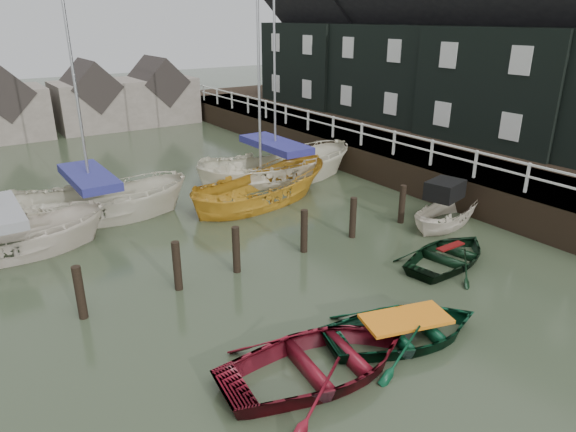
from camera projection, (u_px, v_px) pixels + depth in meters
ground at (335, 304)px, 13.21m from camera, size 120.00×120.00×0.00m
pier at (355, 149)px, 25.62m from camera, size 3.04×32.00×2.70m
land_strip at (429, 148)px, 28.79m from camera, size 14.00×38.00×1.50m
quay_houses at (461, 42)px, 25.69m from camera, size 6.52×28.14×10.01m
mooring_pilings at (239, 255)px, 14.74m from camera, size 13.72×0.22×1.80m
far_sheds at (89, 100)px, 32.93m from camera, size 14.00×4.08×4.39m
rowboat_red at (321, 374)px, 10.63m from camera, size 4.71×3.63×0.90m
rowboat_green at (404, 339)px, 11.78m from camera, size 4.41×3.67×0.79m
rowboat_dkgreen at (449, 262)px, 15.45m from camera, size 3.89×3.09×0.72m
motorboat at (445, 220)px, 18.34m from camera, size 3.98×2.24×2.25m
sailboat_a at (7, 252)px, 15.95m from camera, size 6.26×3.15×10.24m
sailboat_b at (94, 216)px, 18.86m from camera, size 7.22×4.53×11.10m
sailboat_c at (261, 201)px, 20.55m from camera, size 6.97×3.67×11.62m
sailboat_d at (276, 179)px, 23.15m from camera, size 7.58×4.24×13.31m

